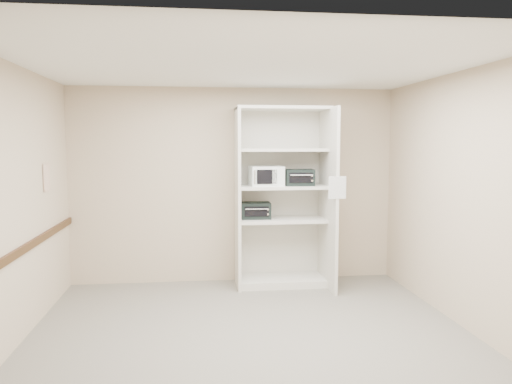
{
  "coord_description": "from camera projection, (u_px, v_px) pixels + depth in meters",
  "views": [
    {
      "loc": [
        -0.54,
        -4.93,
        1.94
      ],
      "look_at": [
        0.24,
        1.42,
        1.31
      ],
      "focal_mm": 35.0,
      "sensor_mm": 36.0,
      "label": 1
    }
  ],
  "objects": [
    {
      "name": "wall_left",
      "position": [
        14.0,
        206.0,
        4.72
      ],
      "size": [
        0.02,
        4.0,
        2.7
      ],
      "primitive_type": "cube",
      "color": "#BBAB8D",
      "rests_on": "ground"
    },
    {
      "name": "toaster_oven_lower",
      "position": [
        256.0,
        210.0,
        6.77
      ],
      "size": [
        0.4,
        0.31,
        0.22
      ],
      "primitive_type": "cube",
      "rotation": [
        0.0,
        0.0,
        -0.03
      ],
      "color": "black",
      "rests_on": "shelving_unit"
    },
    {
      "name": "wall_right",
      "position": [
        461.0,
        199.0,
        5.26
      ],
      "size": [
        0.02,
        4.0,
        2.7
      ],
      "primitive_type": "cube",
      "color": "#BBAB8D",
      "rests_on": "ground"
    },
    {
      "name": "paper_sign",
      "position": [
        337.0,
        188.0,
        6.2
      ],
      "size": [
        0.22,
        0.01,
        0.27
      ],
      "primitive_type": "cube",
      "rotation": [
        0.0,
        0.0,
        -0.01
      ],
      "color": "white",
      "rests_on": "shelving_unit"
    },
    {
      "name": "wall_front",
      "position": [
        286.0,
        241.0,
        3.02
      ],
      "size": [
        4.5,
        0.02,
        2.7
      ],
      "primitive_type": "cube",
      "color": "#BBAB8D",
      "rests_on": "ground"
    },
    {
      "name": "toaster_oven_upper",
      "position": [
        299.0,
        177.0,
        6.71
      ],
      "size": [
        0.39,
        0.3,
        0.22
      ],
      "primitive_type": "cube",
      "rotation": [
        0.0,
        0.0,
        -0.03
      ],
      "color": "black",
      "rests_on": "shelving_unit"
    },
    {
      "name": "ceiling",
      "position": [
        250.0,
        65.0,
        4.86
      ],
      "size": [
        4.5,
        4.0,
        0.01
      ],
      "primitive_type": "cube",
      "color": "white"
    },
    {
      "name": "floor",
      "position": [
        250.0,
        332.0,
        5.13
      ],
      "size": [
        4.5,
        4.0,
        0.01
      ],
      "primitive_type": "cube",
      "color": "slate",
      "rests_on": "ground"
    },
    {
      "name": "microwave",
      "position": [
        266.0,
        176.0,
        6.68
      ],
      "size": [
        0.46,
        0.36,
        0.26
      ],
      "primitive_type": "cube",
      "rotation": [
        0.0,
        0.0,
        0.07
      ],
      "color": "white",
      "rests_on": "shelving_unit"
    },
    {
      "name": "wall_poster",
      "position": [
        46.0,
        178.0,
        5.72
      ],
      "size": [
        0.01,
        0.22,
        0.31
      ],
      "primitive_type": "cube",
      "color": "silver",
      "rests_on": "wall_left"
    },
    {
      "name": "wall_back",
      "position": [
        234.0,
        185.0,
        6.97
      ],
      "size": [
        4.5,
        0.02,
        2.7
      ],
      "primitive_type": "cube",
      "color": "#BBAB8D",
      "rests_on": "ground"
    },
    {
      "name": "shelving_unit",
      "position": [
        285.0,
        203.0,
        6.78
      ],
      "size": [
        1.24,
        0.92,
        2.42
      ],
      "color": "beige",
      "rests_on": "floor"
    },
    {
      "name": "chair_rail",
      "position": [
        19.0,
        252.0,
        4.77
      ],
      "size": [
        0.04,
        3.98,
        0.08
      ],
      "primitive_type": "cube",
      "color": "#37220F",
      "rests_on": "wall_left"
    }
  ]
}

